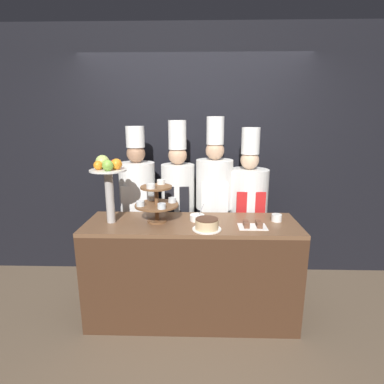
# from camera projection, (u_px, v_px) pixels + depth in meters

# --- Properties ---
(ground_plane) EXTENTS (14.00, 14.00, 0.00)m
(ground_plane) POSITION_uv_depth(u_px,v_px,m) (191.00, 337.00, 2.56)
(ground_plane) COLOR brown
(wall_back) EXTENTS (10.00, 0.06, 2.80)m
(wall_back) POSITION_uv_depth(u_px,v_px,m) (194.00, 156.00, 3.44)
(wall_back) COLOR black
(wall_back) RESTS_ON ground_plane
(buffet_counter) EXTENTS (1.86, 0.59, 0.93)m
(buffet_counter) POSITION_uv_depth(u_px,v_px,m) (192.00, 271.00, 2.73)
(buffet_counter) COLOR #422819
(buffet_counter) RESTS_ON ground_plane
(tiered_stand) EXTENTS (0.38, 0.38, 0.36)m
(tiered_stand) POSITION_uv_depth(u_px,v_px,m) (157.00, 201.00, 2.60)
(tiered_stand) COLOR brown
(tiered_stand) RESTS_ON buffet_counter
(fruit_pedestal) EXTENTS (0.31, 0.31, 0.58)m
(fruit_pedestal) POSITION_uv_depth(u_px,v_px,m) (108.00, 175.00, 2.53)
(fruit_pedestal) COLOR #B2ADA8
(fruit_pedestal) RESTS_ON buffet_counter
(cake_round) EXTENTS (0.24, 0.24, 0.09)m
(cake_round) POSITION_uv_depth(u_px,v_px,m) (207.00, 224.00, 2.44)
(cake_round) COLOR white
(cake_round) RESTS_ON buffet_counter
(cup_white) EXTENTS (0.09, 0.09, 0.06)m
(cup_white) POSITION_uv_depth(u_px,v_px,m) (277.00, 218.00, 2.65)
(cup_white) COLOR white
(cup_white) RESTS_ON buffet_counter
(cake_square_tray) EXTENTS (0.24, 0.16, 0.05)m
(cake_square_tray) POSITION_uv_depth(u_px,v_px,m) (252.00, 225.00, 2.50)
(cake_square_tray) COLOR white
(cake_square_tray) RESTS_ON buffet_counter
(serving_bowl_far) EXTENTS (0.13, 0.13, 0.16)m
(serving_bowl_far) POSITION_uv_depth(u_px,v_px,m) (197.00, 218.00, 2.67)
(serving_bowl_far) COLOR white
(serving_bowl_far) RESTS_ON buffet_counter
(chef_left) EXTENTS (0.37, 0.37, 1.74)m
(chef_left) POSITION_uv_depth(u_px,v_px,m) (138.00, 202.00, 3.18)
(chef_left) COLOR #38332D
(chef_left) RESTS_ON ground_plane
(chef_center_left) EXTENTS (0.35, 0.35, 1.80)m
(chef_center_left) POSITION_uv_depth(u_px,v_px,m) (178.00, 200.00, 3.17)
(chef_center_left) COLOR #28282D
(chef_center_left) RESTS_ON ground_plane
(chef_center_right) EXTENTS (0.38, 0.38, 1.84)m
(chef_center_right) POSITION_uv_depth(u_px,v_px,m) (214.00, 199.00, 3.15)
(chef_center_right) COLOR black
(chef_center_right) RESTS_ON ground_plane
(chef_right) EXTENTS (0.41, 0.41, 1.73)m
(chef_right) POSITION_uv_depth(u_px,v_px,m) (248.00, 206.00, 3.16)
(chef_right) COLOR black
(chef_right) RESTS_ON ground_plane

